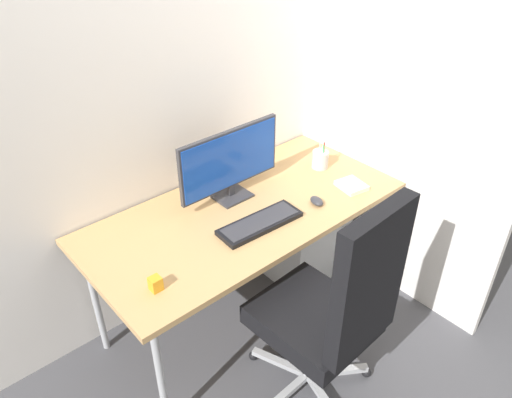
% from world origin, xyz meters
% --- Properties ---
extents(ground_plane, '(8.00, 8.00, 0.00)m').
position_xyz_m(ground_plane, '(0.00, 0.00, 0.00)').
color(ground_plane, '#4C4C51').
extents(wall_back, '(2.60, 0.04, 2.80)m').
position_xyz_m(wall_back, '(0.00, 0.43, 1.40)').
color(wall_back, white).
rests_on(wall_back, ground_plane).
extents(wall_side_right, '(0.04, 1.72, 2.80)m').
position_xyz_m(wall_side_right, '(0.87, -0.13, 1.40)').
color(wall_side_right, white).
rests_on(wall_side_right, ground_plane).
extents(desk, '(1.68, 0.80, 0.75)m').
position_xyz_m(desk, '(0.00, 0.00, 0.70)').
color(desk, tan).
rests_on(desk, ground_plane).
extents(office_chair, '(0.63, 0.65, 1.21)m').
position_xyz_m(office_chair, '(-0.08, -0.69, 0.61)').
color(office_chair, black).
rests_on(office_chair, ground_plane).
extents(filing_cabinet, '(0.46, 0.47, 0.65)m').
position_xyz_m(filing_cabinet, '(0.53, 0.09, 0.33)').
color(filing_cabinet, silver).
rests_on(filing_cabinet, ground_plane).
extents(monitor, '(0.61, 0.15, 0.39)m').
position_xyz_m(monitor, '(0.02, 0.14, 0.96)').
color(monitor, '#333338').
rests_on(monitor, desk).
extents(keyboard, '(0.45, 0.17, 0.03)m').
position_xyz_m(keyboard, '(-0.03, -0.16, 0.76)').
color(keyboard, black).
rests_on(keyboard, desk).
extents(mouse, '(0.08, 0.10, 0.04)m').
position_xyz_m(mouse, '(0.31, -0.21, 0.77)').
color(mouse, '#333338').
rests_on(mouse, desk).
extents(pen_holder, '(0.09, 0.09, 0.18)m').
position_xyz_m(pen_holder, '(0.61, 0.04, 0.80)').
color(pen_holder, silver).
rests_on(pen_holder, desk).
extents(notebook, '(0.16, 0.17, 0.03)m').
position_xyz_m(notebook, '(0.58, -0.23, 0.76)').
color(notebook, silver).
rests_on(notebook, desk).
extents(desk_clamp_accessory, '(0.05, 0.05, 0.06)m').
position_xyz_m(desk_clamp_accessory, '(-0.66, -0.21, 0.78)').
color(desk_clamp_accessory, orange).
rests_on(desk_clamp_accessory, desk).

